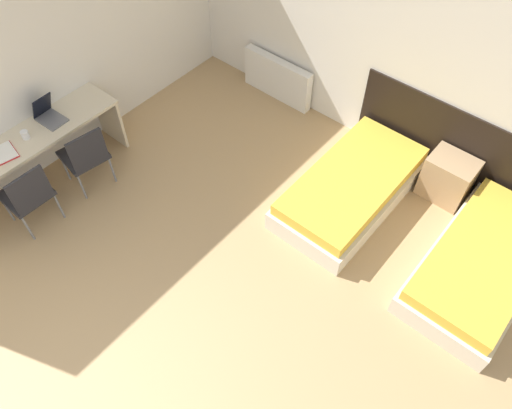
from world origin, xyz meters
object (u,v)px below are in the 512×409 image
(chair_near_notebook, at_px, (27,194))
(laptop, at_px, (48,115))
(bed_near_window, at_px, (351,188))
(bed_near_door, at_px, (482,264))
(chair_near_laptop, at_px, (85,154))
(nightstand, at_px, (448,178))

(chair_near_notebook, height_order, laptop, laptop)
(bed_near_window, distance_m, bed_near_door, 1.53)
(bed_near_window, distance_m, laptop, 3.39)
(bed_near_door, relative_size, chair_near_laptop, 2.19)
(chair_near_notebook, bearing_deg, laptop, 124.08)
(bed_near_door, relative_size, laptop, 5.76)
(chair_near_laptop, bearing_deg, bed_near_window, 44.21)
(bed_near_window, relative_size, laptop, 5.76)
(bed_near_door, relative_size, nightstand, 3.44)
(chair_near_laptop, xyz_separation_m, chair_near_notebook, (0.00, -0.73, 0.00))
(chair_near_laptop, bearing_deg, nightstand, 46.47)
(bed_near_door, distance_m, chair_near_notebook, 4.62)
(nightstand, bearing_deg, chair_near_laptop, -142.10)
(bed_near_window, bearing_deg, chair_near_notebook, -134.34)
(bed_near_window, xyz_separation_m, nightstand, (0.76, 0.74, 0.08))
(chair_near_notebook, distance_m, laptop, 0.90)
(bed_near_window, xyz_separation_m, chair_near_laptop, (-2.39, -1.71, 0.29))
(bed_near_door, xyz_separation_m, nightstand, (-0.76, 0.74, 0.08))
(bed_near_window, height_order, nightstand, nightstand)
(bed_near_door, bearing_deg, chair_near_notebook, -148.06)
(nightstand, xyz_separation_m, chair_near_notebook, (-3.15, -3.18, 0.21))
(chair_near_laptop, relative_size, chair_near_notebook, 1.00)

